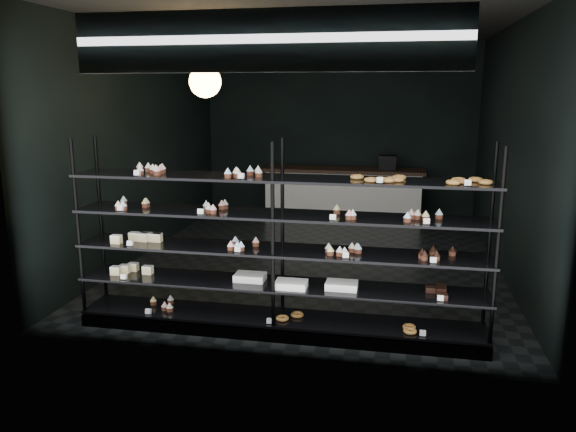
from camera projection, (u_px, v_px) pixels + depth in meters
The scene contains 5 objects.
room at pixel (315, 147), 7.59m from camera, with size 5.01×6.01×3.20m.
display_shelf at pixel (276, 272), 5.46m from camera, with size 4.00×0.50×1.91m.
signage at pixel (264, 41), 4.54m from camera, with size 3.30×0.05×0.50m.
pendant_lamp at pixel (205, 82), 6.20m from camera, with size 0.35×0.35×0.91m.
service_counter at pixel (344, 195), 10.20m from camera, with size 2.87×0.65×1.23m.
Camera 1 is at (1.10, -7.54, 2.36)m, focal length 35.00 mm.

